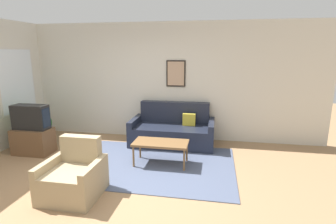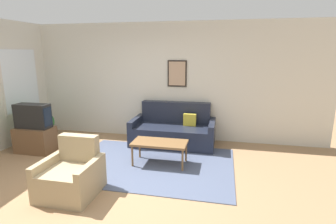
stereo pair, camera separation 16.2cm
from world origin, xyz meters
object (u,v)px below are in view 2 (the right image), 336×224
(couch, at_px, (174,131))
(potted_plant_tall, at_px, (32,119))
(armchair, at_px, (71,176))
(tv, at_px, (33,116))
(coffee_table, at_px, (160,144))

(couch, height_order, potted_plant_tall, potted_plant_tall)
(armchair, bearing_deg, tv, 139.40)
(armchair, bearing_deg, coffee_table, 49.50)
(couch, bearing_deg, tv, -158.33)
(couch, height_order, coffee_table, couch)
(tv, bearing_deg, coffee_table, -1.46)
(potted_plant_tall, bearing_deg, tv, -44.71)
(tv, bearing_deg, armchair, -38.82)
(coffee_table, distance_m, armchair, 1.62)
(couch, height_order, armchair, couch)
(coffee_table, bearing_deg, potted_plant_tall, 174.16)
(couch, xyz_separation_m, coffee_table, (-0.04, -1.14, 0.09))
(couch, distance_m, tv, 2.95)
(tv, distance_m, potted_plant_tall, 0.35)
(coffee_table, xyz_separation_m, potted_plant_tall, (-2.90, 0.30, 0.23))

